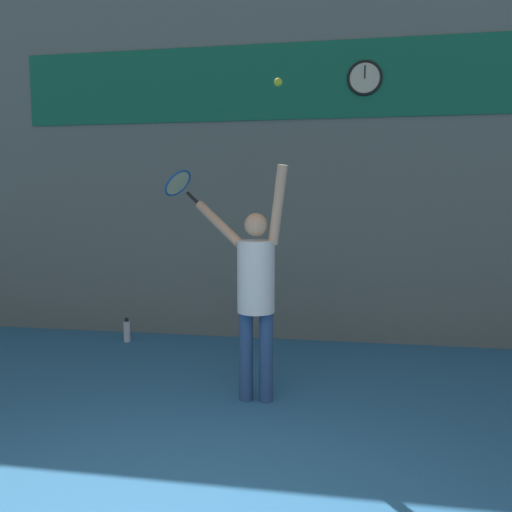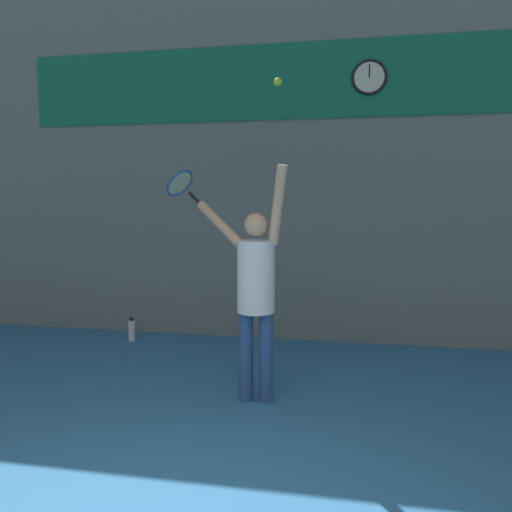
{
  "view_description": "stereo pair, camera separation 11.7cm",
  "coord_description": "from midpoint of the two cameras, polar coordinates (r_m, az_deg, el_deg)",
  "views": [
    {
      "loc": [
        0.8,
        -1.81,
        1.85
      ],
      "look_at": [
        0.08,
        2.61,
        1.35
      ],
      "focal_mm": 35.0,
      "sensor_mm": 36.0,
      "label": 1
    },
    {
      "loc": [
        0.92,
        -1.79,
        1.85
      ],
      "look_at": [
        0.08,
        2.61,
        1.35
      ],
      "focal_mm": 35.0,
      "sensor_mm": 36.0,
      "label": 2
    }
  ],
  "objects": [
    {
      "name": "tennis_player",
      "position": [
        4.55,
        -0.83,
        -3.37
      ],
      "size": [
        0.99,
        0.61,
        2.17
      ],
      "color": "#2D4C7F",
      "rests_on": "ground_plane"
    },
    {
      "name": "tennis_racket",
      "position": [
        5.17,
        -9.46,
        8.09
      ],
      "size": [
        0.43,
        0.39,
        0.37
      ],
      "color": "black"
    },
    {
      "name": "sponsor_banner",
      "position": [
        6.74,
        1.85,
        19.28
      ],
      "size": [
        6.86,
        0.02,
        0.95
      ],
      "color": "#146B4C"
    },
    {
      "name": "tennis_ball",
      "position": [
        4.48,
        1.76,
        19.24
      ],
      "size": [
        0.07,
        0.07,
        0.07
      ],
      "color": "#CCDB2D"
    },
    {
      "name": "back_wall",
      "position": [
        6.66,
        1.89,
        11.91
      ],
      "size": [
        18.0,
        0.1,
        5.0
      ],
      "color": "slate",
      "rests_on": "ground_plane"
    },
    {
      "name": "scoreboard_clock",
      "position": [
        6.67,
        11.79,
        19.3
      ],
      "size": [
        0.44,
        0.04,
        0.44
      ],
      "color": "beige"
    },
    {
      "name": "water_bottle",
      "position": [
        6.88,
        -15.02,
        -8.28
      ],
      "size": [
        0.09,
        0.09,
        0.32
      ],
      "color": "silver",
      "rests_on": "ground_plane"
    }
  ]
}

